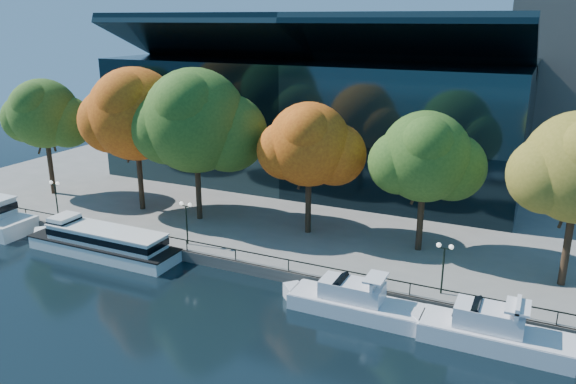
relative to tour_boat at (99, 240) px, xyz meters
The scene contains 15 objects.
ground 13.26m from the tour_boat, ahead, with size 160.00×160.00×0.00m, color black.
promenade 37.68m from the tour_boat, 69.56° to the left, with size 90.00×67.08×1.00m.
railing 13.34m from the tour_boat, ahead, with size 88.20×0.08×0.99m.
convention_building 32.84m from the tour_boat, 73.40° to the left, with size 50.00×24.57×21.43m.
tour_boat is the anchor object (origin of this frame).
cruiser_near 24.58m from the tour_boat, ahead, with size 11.31×2.91×3.28m.
cruiser_far 34.07m from the tour_boat, ahead, with size 10.89×3.02×3.56m.
tree_0 20.60m from the tour_boat, 148.65° to the left, with size 9.82×8.05×13.39m.
tree_1 13.95m from the tour_boat, 105.42° to the left, with size 12.05×9.88×15.15m.
tree_2 14.40m from the tour_boat, 63.69° to the left, with size 12.89×10.57×15.34m.
tree_3 21.21m from the tour_boat, 33.44° to the left, with size 9.80×8.04×12.58m.
tree_4 30.23m from the tour_boat, 22.26° to the left, with size 9.75×7.99×12.44m.
lamp_0 9.67m from the tour_boat, 158.41° to the left, with size 1.26×0.36×4.03m.
lamp_1 8.54m from the tour_boat, 24.91° to the left, with size 1.26×0.36×4.03m.
lamp_2 30.54m from the tour_boat, ahead, with size 1.26×0.36×4.03m.
Camera 1 is at (22.76, -34.83, 20.81)m, focal length 35.00 mm.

